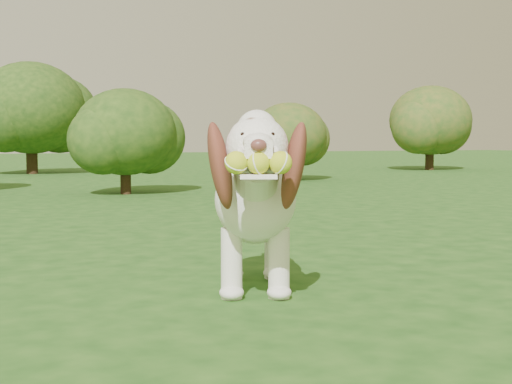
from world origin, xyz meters
name	(u,v)px	position (x,y,z in m)	size (l,w,h in m)	color
ground	(240,301)	(0.00, 0.00, 0.00)	(80.00, 80.00, 0.00)	#194313
dog	(255,198)	(0.15, 0.15, 0.47)	(0.84, 1.30, 0.88)	white
shrub_h	(430,120)	(10.58, 11.45, 1.26)	(2.07, 2.07, 2.15)	#382314
shrub_c	(125,132)	(1.34, 6.77, 0.87)	(1.43, 1.43, 1.48)	#382314
shrub_i	(31,108)	(1.10, 13.67, 1.48)	(2.43, 2.43, 2.51)	#382314
shrub_d	(289,135)	(5.03, 8.77, 0.86)	(1.41, 1.41, 1.46)	#382314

